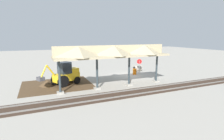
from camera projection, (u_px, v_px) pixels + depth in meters
The scene contains 9 objects.
ground_plane at pixel (130, 75), 26.62m from camera, with size 120.00×120.00×0.00m, color #9E998E.
dirt_work_zone at pixel (57, 85), 21.45m from camera, with size 8.21×7.00×0.01m, color #4C3823.
platform_canopy at pixel (114, 52), 19.72m from camera, with size 13.31×3.20×4.90m.
rail_tracks at pixel (162, 88), 19.89m from camera, with size 60.00×2.58×0.15m.
stop_sign at pixel (139, 63), 27.69m from camera, with size 0.63×0.47×2.33m.
backhoe at pixel (65, 75), 21.31m from camera, with size 5.15×3.38×2.82m.
dirt_mound at pixel (48, 85), 21.25m from camera, with size 3.92×3.92×1.30m, color #4C3823.
concrete_pipe at pixel (137, 68), 29.82m from camera, with size 1.40×1.12×1.01m.
traffic_barrel at pixel (135, 72), 27.22m from camera, with size 0.56×0.56×0.90m, color orange.
Camera 1 is at (12.79, 22.78, 5.85)m, focal length 28.00 mm.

